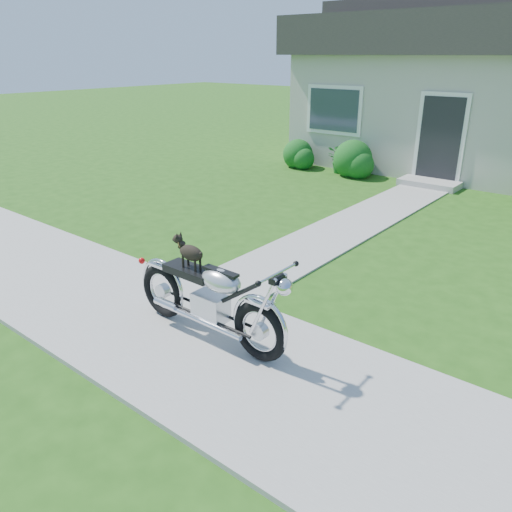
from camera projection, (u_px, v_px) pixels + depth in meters
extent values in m
plane|color=#235114|center=(255.00, 369.00, 5.16)|extent=(80.00, 80.00, 0.00)
cube|color=#9E9B93|center=(255.00, 368.00, 5.15)|extent=(24.00, 2.20, 0.04)
cube|color=#9E9B93|center=(358.00, 222.00, 9.63)|extent=(1.20, 8.00, 0.03)
cube|color=black|center=(440.00, 142.00, 12.10)|extent=(1.00, 0.06, 2.10)
cube|color=#9E9B93|center=(429.00, 184.00, 12.21)|extent=(1.40, 0.70, 0.16)
cube|color=#2D3847|center=(334.00, 110.00, 13.64)|extent=(1.70, 0.05, 1.30)
sphere|color=#165318|center=(353.00, 159.00, 13.19)|extent=(1.03, 1.03, 1.03)
sphere|color=#165318|center=(298.00, 154.00, 14.25)|extent=(0.85, 0.85, 0.85)
imported|color=#17591D|center=(339.00, 161.00, 13.52)|extent=(0.79, 0.81, 0.68)
torus|color=black|center=(260.00, 331.00, 5.14)|extent=(0.67, 0.11, 0.67)
torus|color=black|center=(163.00, 291.00, 6.02)|extent=(0.67, 0.11, 0.67)
cube|color=silver|center=(211.00, 307.00, 5.53)|extent=(0.40, 0.24, 0.30)
ellipsoid|color=silver|center=(221.00, 281.00, 5.29)|extent=(0.51, 0.29, 0.26)
cube|color=black|center=(190.00, 271.00, 5.58)|extent=(0.65, 0.26, 0.09)
cube|color=silver|center=(260.00, 302.00, 5.01)|extent=(0.30, 0.14, 0.03)
cube|color=silver|center=(161.00, 265.00, 5.89)|extent=(0.30, 0.14, 0.03)
cylinder|color=silver|center=(278.00, 273.00, 4.74)|extent=(0.03, 0.60, 0.03)
sphere|color=silver|center=(284.00, 287.00, 4.74)|extent=(0.17, 0.17, 0.17)
cylinder|color=silver|center=(203.00, 322.00, 5.49)|extent=(1.10, 0.06, 0.06)
ellipsoid|color=black|center=(191.00, 253.00, 5.47)|extent=(0.33, 0.16, 0.17)
sphere|color=black|center=(178.00, 239.00, 5.55)|extent=(0.11, 0.11, 0.11)
cylinder|color=black|center=(188.00, 259.00, 5.60)|extent=(0.03, 0.03, 0.14)
cylinder|color=black|center=(183.00, 262.00, 5.55)|extent=(0.03, 0.03, 0.14)
cylinder|color=black|center=(200.00, 264.00, 5.49)|extent=(0.03, 0.03, 0.14)
cylinder|color=black|center=(195.00, 266.00, 5.43)|extent=(0.03, 0.03, 0.14)
torus|color=#BF8333|center=(181.00, 244.00, 5.54)|extent=(0.05, 0.09, 0.09)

